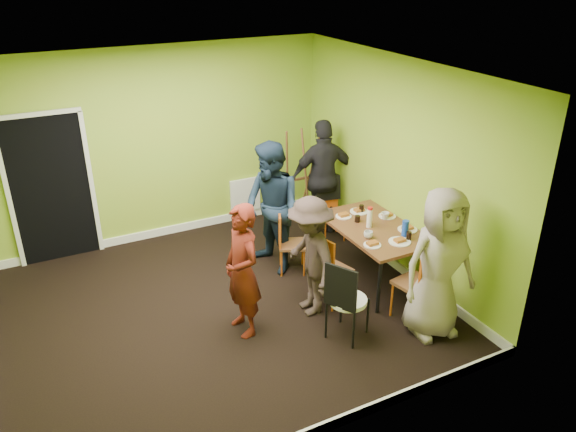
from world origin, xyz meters
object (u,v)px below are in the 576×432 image
person_back_end (324,178)px  chair_left_far (287,239)px  chair_front_end (422,279)px  person_front_end (439,264)px  dining_table (374,231)px  thermos (370,218)px  chair_back_end (328,194)px  blue_bottle (405,228)px  person_standing (242,271)px  person_left_near (310,257)px  chair_bentwood (345,297)px  easel (301,177)px  orange_bottle (368,221)px  person_left_far (272,209)px  chair_left_near (328,266)px

person_back_end → chair_left_far: bearing=48.4°
chair_front_end → person_front_end: 0.38m
dining_table → thermos: size_ratio=6.17×
chair_back_end → blue_bottle: bearing=99.8°
chair_left_far → person_standing: 1.43m
person_left_near → person_back_end: person_back_end is taller
thermos → person_back_end: 1.46m
chair_bentwood → person_front_end: bearing=41.8°
dining_table → person_front_end: (-0.05, -1.25, 0.18)m
chair_bentwood → easel: (0.98, 2.83, 0.24)m
chair_left_far → blue_bottle: (1.09, -1.05, 0.38)m
chair_left_far → orange_bottle: bearing=80.9°
chair_back_end → person_standing: size_ratio=0.59×
dining_table → person_left_near: size_ratio=1.03×
person_back_end → chair_front_end: bearing=95.9°
chair_bentwood → person_left_far: size_ratio=0.55×
blue_bottle → person_left_far: bearing=135.6°
chair_left_near → person_back_end: bearing=136.4°
easel → thermos: size_ratio=6.46×
chair_bentwood → person_left_far: person_left_far is taller
orange_bottle → person_front_end: 1.36m
chair_front_end → blue_bottle: bearing=58.7°
dining_table → chair_left_far: (-0.91, 0.68, -0.22)m
chair_left_far → chair_bentwood: 1.60m
chair_left_far → chair_front_end: chair_front_end is taller
blue_bottle → chair_front_end: bearing=-110.4°
orange_bottle → chair_front_end: bearing=-91.7°
person_back_end → easel: bearing=-61.0°
blue_bottle → person_standing: bearing=177.4°
chair_left_near → chair_left_far: bearing=170.4°
chair_left_near → person_front_end: size_ratio=0.53×
orange_bottle → person_left_far: size_ratio=0.04×
person_left_far → person_left_near: (-0.04, -1.10, -0.15)m
chair_left_far → person_front_end: (0.86, -1.93, 0.39)m
blue_bottle → person_front_end: 0.91m
person_left_far → chair_front_end: bearing=16.1°
chair_left_near → person_back_end: size_ratio=0.53×
chair_left_near → chair_bentwood: size_ratio=0.96×
chair_front_end → blue_bottle: chair_front_end is taller
chair_back_end → thermos: (-0.20, -1.35, 0.22)m
blue_bottle → person_standing: person_standing is taller
easel → person_back_end: size_ratio=0.89×
easel → orange_bottle: bearing=-89.9°
person_standing → orange_bottle: bearing=96.2°
chair_left_near → thermos: bearing=94.8°
dining_table → blue_bottle: 0.44m
thermos → orange_bottle: thermos is taller
chair_front_end → orange_bottle: size_ratio=13.24×
orange_bottle → chair_back_end: bearing=82.6°
person_back_end → dining_table: bearing=95.6°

